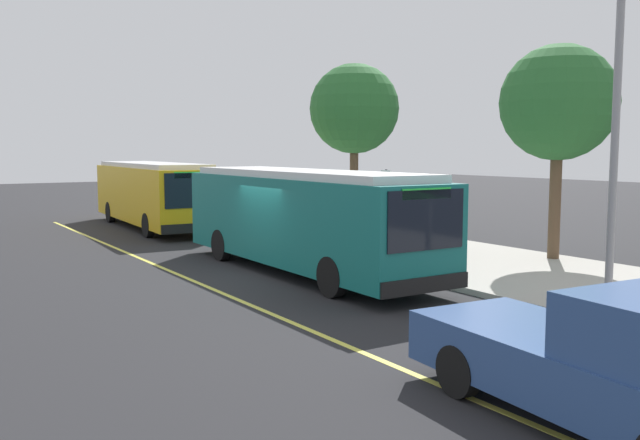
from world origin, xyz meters
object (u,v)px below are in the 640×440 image
(waiting_bench, at_px, (393,234))
(transit_bus_main, at_px, (304,217))
(pickup_truck, at_px, (614,366))
(transit_bus_second, at_px, (152,192))
(route_sign_post, at_px, (386,203))

(waiting_bench, bearing_deg, transit_bus_main, -70.76)
(pickup_truck, distance_m, waiting_bench, 15.01)
(transit_bus_main, distance_m, waiting_bench, 4.94)
(transit_bus_main, relative_size, waiting_bench, 6.68)
(transit_bus_main, bearing_deg, pickup_truck, -12.43)
(transit_bus_main, distance_m, transit_bus_second, 13.31)
(pickup_truck, xyz_separation_m, waiting_bench, (-13.21, 7.13, -0.22))
(transit_bus_second, xyz_separation_m, route_sign_post, (13.92, 2.41, 0.34))
(transit_bus_main, bearing_deg, transit_bus_second, 179.61)
(transit_bus_main, xyz_separation_m, transit_bus_second, (-13.31, 0.09, 0.00))
(transit_bus_second, distance_m, route_sign_post, 14.14)
(waiting_bench, xyz_separation_m, route_sign_post, (2.21, -2.07, 1.32))
(transit_bus_main, relative_size, pickup_truck, 1.93)
(transit_bus_main, bearing_deg, route_sign_post, 76.26)
(waiting_bench, distance_m, route_sign_post, 3.30)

